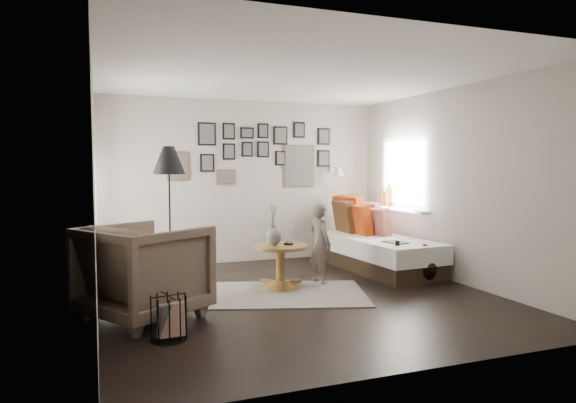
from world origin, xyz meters
name	(u,v)px	position (x,y,z in m)	size (l,w,h in m)	color
ground	(299,296)	(0.00, 0.00, 0.00)	(4.80, 4.80, 0.00)	black
wall_back	(244,182)	(0.00, 2.40, 1.30)	(4.50, 4.50, 0.00)	#A89E93
wall_front	(419,200)	(0.00, -2.40, 1.30)	(4.50, 4.50, 0.00)	#A89E93
wall_left	(95,191)	(-2.25, 0.00, 1.30)	(4.80, 4.80, 0.00)	#A89E93
wall_right	(456,185)	(2.25, 0.00, 1.30)	(4.80, 4.80, 0.00)	#A89E93
ceiling	(299,76)	(0.00, 0.00, 2.60)	(4.80, 4.80, 0.00)	white
door_left	(97,206)	(-2.23, 1.20, 1.05)	(0.00, 2.14, 2.14)	white
window_right	(396,205)	(2.18, 1.34, 0.93)	(0.15, 1.32, 1.30)	white
gallery_wall	(261,154)	(0.29, 2.38, 1.74)	(2.74, 0.03, 1.08)	brown
wall_sconce	(338,171)	(1.55, 2.13, 1.46)	(0.18, 0.36, 0.16)	white
rug	(288,294)	(-0.09, 0.13, 0.01)	(1.86, 1.30, 0.01)	beige
pedestal_table	(280,268)	(-0.07, 0.46, 0.26)	(0.70, 0.70, 0.55)	brown
vase	(274,233)	(-0.15, 0.48, 0.71)	(0.20, 0.20, 0.50)	black
candles	(289,235)	(0.04, 0.46, 0.68)	(0.12, 0.12, 0.26)	black
daybed	(375,247)	(1.67, 1.11, 0.34)	(1.09, 2.28, 1.07)	black
magazine_on_daybed	(396,242)	(1.62, 0.45, 0.50)	(0.24, 0.33, 0.02)	black
armchair	(144,271)	(-1.80, -0.29, 0.49)	(1.04, 1.07, 0.98)	brown
armchair_cushion	(147,271)	(-1.77, -0.24, 0.48)	(0.44, 0.44, 0.11)	beige
floor_lamp	(169,166)	(-1.35, 1.16, 1.56)	(0.42, 0.42, 1.81)	black
magazine_basket	(169,318)	(-1.66, -1.02, 0.20)	(0.38, 0.38, 0.40)	black
demijohn_large	(397,266)	(1.49, 0.20, 0.22)	(0.37, 0.37, 0.56)	black
demijohn_small	(425,268)	(1.84, 0.08, 0.19)	(0.33, 0.33, 0.51)	black
child	(320,244)	(0.51, 0.52, 0.53)	(0.39, 0.25, 1.06)	#64544F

